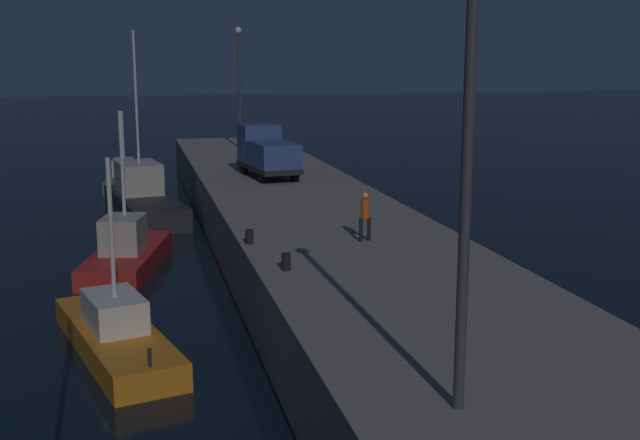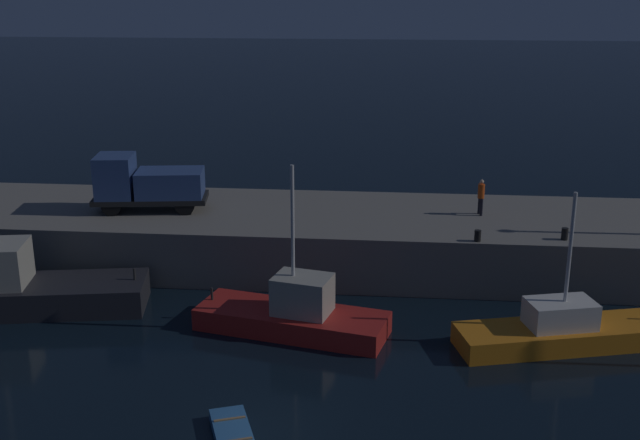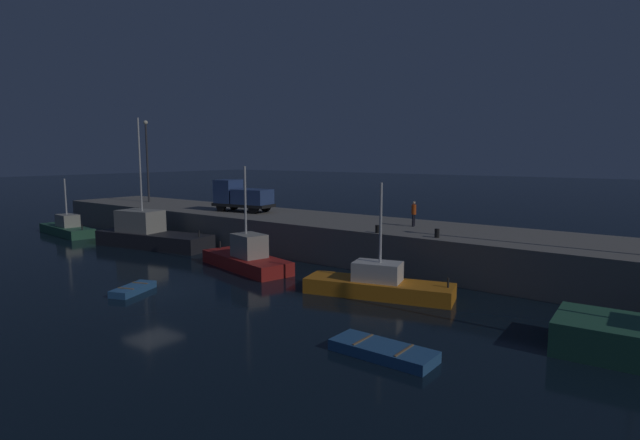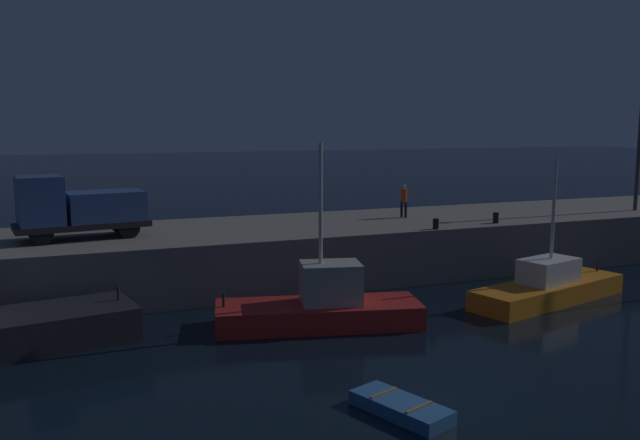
% 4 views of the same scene
% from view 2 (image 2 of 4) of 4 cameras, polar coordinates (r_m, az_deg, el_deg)
% --- Properties ---
extents(ground_plane, '(320.00, 320.00, 0.00)m').
position_cam_2_polar(ground_plane, '(24.40, -3.87, -15.19)').
color(ground_plane, black).
extents(pier_quay, '(59.32, 7.87, 2.52)m').
position_cam_2_polar(pier_quay, '(37.26, -0.26, -1.28)').
color(pier_quay, gray).
rests_on(pier_quay, ground).
extents(fishing_trawler_red, '(7.71, 4.03, 6.59)m').
position_cam_2_polar(fishing_trawler_red, '(30.27, -1.88, -6.86)').
color(fishing_trawler_red, red).
rests_on(fishing_trawler_red, ground).
extents(fishing_boat_blue, '(10.33, 4.57, 10.17)m').
position_cam_2_polar(fishing_boat_blue, '(34.43, -21.57, -4.56)').
color(fishing_boat_blue, '#232328').
rests_on(fishing_boat_blue, ground).
extents(fishing_boat_white, '(7.97, 4.00, 5.90)m').
position_cam_2_polar(fishing_boat_white, '(30.48, 17.06, -7.71)').
color(fishing_boat_white, orange).
rests_on(fishing_boat_white, ground).
extents(dinghy_orange_near, '(1.93, 2.87, 0.40)m').
position_cam_2_polar(dinghy_orange_near, '(24.04, -6.36, -15.31)').
color(dinghy_orange_near, '#2D6099').
rests_on(dinghy_orange_near, ground).
extents(utility_truck, '(5.52, 2.73, 2.66)m').
position_cam_2_polar(utility_truck, '(37.78, -12.56, 2.60)').
color(utility_truck, black).
rests_on(utility_truck, pier_quay).
extents(dockworker, '(0.37, 0.44, 1.69)m').
position_cam_2_polar(dockworker, '(36.98, 11.64, 1.81)').
color(dockworker, black).
rests_on(dockworker, pier_quay).
extents(bollard_west, '(0.28, 0.28, 0.51)m').
position_cam_2_polar(bollard_west, '(34.50, 17.38, -0.97)').
color(bollard_west, black).
rests_on(bollard_west, pier_quay).
extents(bollard_central, '(0.28, 0.28, 0.48)m').
position_cam_2_polar(bollard_central, '(33.39, 11.40, -1.13)').
color(bollard_central, black).
rests_on(bollard_central, pier_quay).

